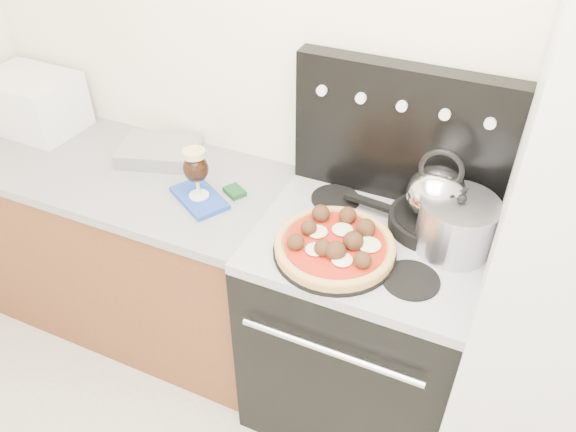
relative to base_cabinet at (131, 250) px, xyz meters
The scene contains 15 objects.
room_shell 1.59m from the base_cabinet, 41.46° to the right, with size 3.52×3.01×2.52m.
base_cabinet is the anchor object (origin of this frame).
countertop 0.45m from the base_cabinet, ahead, with size 1.48×0.63×0.04m, color gray.
stove_body 1.11m from the base_cabinet, ahead, with size 0.76×0.65×0.88m, color black.
cooktop 1.20m from the base_cabinet, ahead, with size 0.76×0.65×0.04m, color #ADADB2.
backguard 1.35m from the base_cabinet, 12.75° to the left, with size 0.76×0.08×0.50m, color black.
toaster_oven 0.78m from the base_cabinet, 166.21° to the left, with size 0.39×0.29×0.24m, color white.
foil_sheet 0.54m from the base_cabinet, 38.76° to the left, with size 0.31×0.23×0.06m, color silver.
oven_mitt 0.66m from the base_cabinet, ahead, with size 0.23×0.13×0.02m, color #2243B1.
beer_glass 0.75m from the base_cabinet, ahead, with size 0.09×0.09×0.20m, color black, non-canonical shape.
pizza_pan 1.15m from the base_cabinet, ahead, with size 0.40×0.40×0.01m, color black.
pizza 1.16m from the base_cabinet, ahead, with size 0.39×0.39×0.06m, color gold, non-canonical shape.
skillet 1.38m from the base_cabinet, ahead, with size 0.29×0.29×0.05m, color black.
tea_kettle 1.44m from the base_cabinet, ahead, with size 0.20×0.20×0.22m, color white, non-canonical shape.
stock_pot 1.48m from the base_cabinet, ahead, with size 0.24×0.24×0.18m, color #B8B6C7.
Camera 1 is at (0.42, -0.26, 2.15)m, focal length 35.00 mm.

